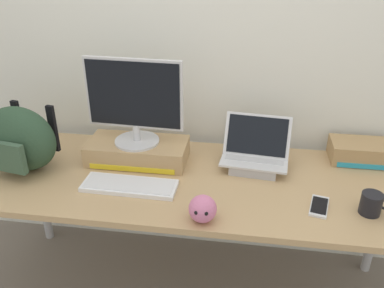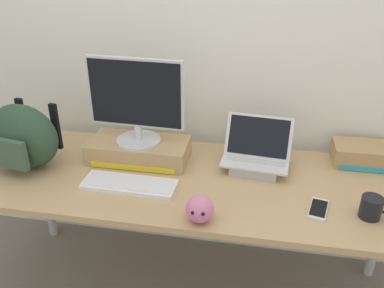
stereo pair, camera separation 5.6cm
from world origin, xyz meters
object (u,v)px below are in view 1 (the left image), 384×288
at_px(toner_box_cyan, 363,152).
at_px(cell_phone, 319,206).
at_px(messenger_backpack, 20,139).
at_px(toner_box_yellow, 138,151).
at_px(open_laptop, 255,158).
at_px(plush_toy, 203,209).
at_px(desktop_monitor, 134,102).
at_px(external_keyboard, 130,186).
at_px(coffee_mug, 372,204).

bearing_deg(toner_box_cyan, cell_phone, -120.89).
height_order(messenger_backpack, cell_phone, messenger_backpack).
relative_size(messenger_backpack, cell_phone, 2.45).
bearing_deg(toner_box_cyan, messenger_backpack, -168.98).
relative_size(toner_box_yellow, open_laptop, 1.47).
xyz_separation_m(toner_box_yellow, plush_toy, (0.38, -0.43, 0.00)).
bearing_deg(plush_toy, messenger_backpack, 162.97).
bearing_deg(messenger_backpack, toner_box_yellow, 26.72).
bearing_deg(open_laptop, desktop_monitor, -172.65).
bearing_deg(external_keyboard, plush_toy, -26.33).
bearing_deg(desktop_monitor, cell_phone, -15.21).
bearing_deg(coffee_mug, external_keyboard, 177.94).
distance_m(coffee_mug, plush_toy, 0.69).
relative_size(coffee_mug, plush_toy, 1.14).
xyz_separation_m(desktop_monitor, coffee_mug, (1.05, -0.29, -0.27)).
bearing_deg(toner_box_cyan, coffee_mug, -98.02).
xyz_separation_m(desktop_monitor, messenger_backpack, (-0.52, -0.16, -0.16)).
relative_size(external_keyboard, coffee_mug, 3.36).
xyz_separation_m(toner_box_yellow, cell_phone, (0.85, -0.28, -0.05)).
bearing_deg(external_keyboard, messenger_backpack, 171.63).
height_order(desktop_monitor, messenger_backpack, desktop_monitor).
height_order(external_keyboard, toner_box_cyan, toner_box_cyan).
distance_m(messenger_backpack, plush_toy, 0.95).
relative_size(coffee_mug, cell_phone, 0.78).
xyz_separation_m(desktop_monitor, toner_box_cyan, (1.12, 0.16, -0.27)).
height_order(open_laptop, plush_toy, open_laptop).
bearing_deg(toner_box_cyan, toner_box_yellow, -171.78).
bearing_deg(coffee_mug, messenger_backpack, 175.30).
relative_size(messenger_backpack, toner_box_cyan, 1.25).
xyz_separation_m(desktop_monitor, open_laptop, (0.58, 0.02, -0.26)).
distance_m(open_laptop, toner_box_cyan, 0.55).
bearing_deg(toner_box_cyan, desktop_monitor, -171.72).
distance_m(open_laptop, plush_toy, 0.49).
bearing_deg(toner_box_cyan, plush_toy, -140.97).
bearing_deg(plush_toy, toner_box_cyan, 39.03).
distance_m(toner_box_yellow, external_keyboard, 0.26).
relative_size(desktop_monitor, open_laptop, 1.40).
height_order(external_keyboard, coffee_mug, coffee_mug).
distance_m(toner_box_yellow, desktop_monitor, 0.26).
bearing_deg(desktop_monitor, coffee_mug, -12.41).
distance_m(open_laptop, messenger_backpack, 1.12).
bearing_deg(open_laptop, plush_toy, -108.31).
xyz_separation_m(external_keyboard, messenger_backpack, (-0.55, 0.09, 0.15)).
distance_m(plush_toy, toner_box_cyan, 0.95).
bearing_deg(toner_box_yellow, desktop_monitor, -93.90).
relative_size(desktop_monitor, external_keyboard, 1.09).
bearing_deg(toner_box_yellow, open_laptop, 1.81).
bearing_deg(plush_toy, cell_phone, 18.33).
relative_size(toner_box_yellow, cell_phone, 3.01).
distance_m(messenger_backpack, cell_phone, 1.39).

